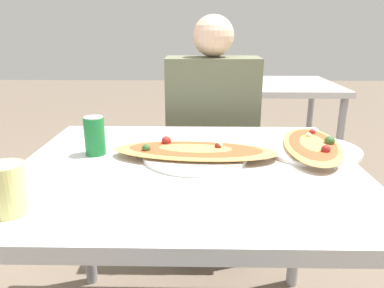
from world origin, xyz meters
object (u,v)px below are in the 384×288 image
Objects in this scene: dining_table at (189,188)px; chair_far_seated at (211,151)px; soda_can at (95,136)px; pizza_second at (312,147)px; person_seated at (212,122)px; drink_glass at (8,189)px; pizza_main at (195,152)px.

dining_table is 0.79m from chair_far_seated.
chair_far_seated is at bearing 59.67° from soda_can.
person_seated is at bearing 120.50° from pizza_second.
person_seated reaches higher than dining_table.
person_seated is at bearing 82.01° from dining_table.
soda_can is 0.41m from drink_glass.
person_seated reaches higher than pizza_main.
chair_far_seated reaches higher than drink_glass.
person_seated is 9.39× the size of soda_can.
pizza_main is at bearing 72.93° from dining_table.
drink_glass reaches higher than pizza_main.
chair_far_seated is at bearing 84.07° from pizza_main.
person_seated reaches higher than drink_glass.
pizza_main is at bearing 42.35° from drink_glass.
soda_can reaches higher than pizza_second.
pizza_second is (0.31, -0.64, 0.23)m from chair_far_seated.
dining_table is 1.16× the size of chair_far_seated.
person_seated is at bearing 55.04° from soda_can.
chair_far_seated is 7.64× the size of drink_glass.
chair_far_seated is 0.75m from pizza_main.
dining_table is 8.20× the size of soda_can.
person_seated is 0.62m from pizza_second.
person_seated is 10.14× the size of drink_glass.
dining_table is 0.67m from person_seated.
soda_can is at bearing -177.12° from pizza_second.
soda_can is at bearing 78.20° from drink_glass.
chair_far_seated is at bearing 115.98° from pizza_second.
person_seated is 2.20× the size of pizza_main.
dining_table is at bearing -16.92° from soda_can.
chair_far_seated is (0.09, 0.77, -0.14)m from dining_table.
person_seated is at bearing 82.98° from pizza_main.
chair_far_seated reaches higher than pizza_second.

